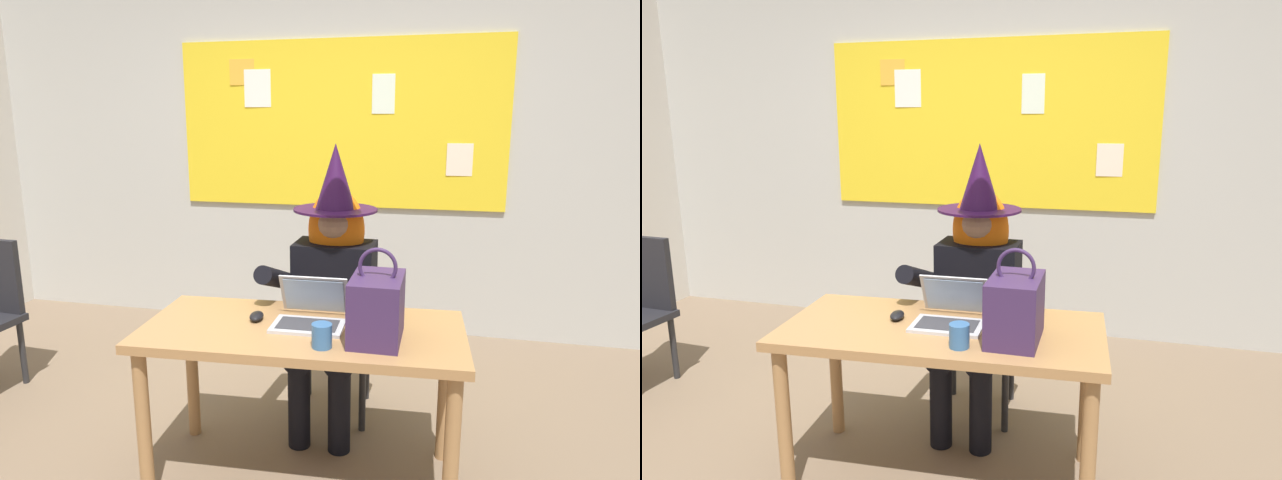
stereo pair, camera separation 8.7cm
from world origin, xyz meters
TOP-DOWN VIEW (x-y plane):
  - wall_back_bulletin at (0.00, 2.04)m, footprint 5.68×2.11m
  - desk_main at (0.22, 0.12)m, footprint 1.40×0.71m
  - chair_at_desk at (0.23, 0.79)m, footprint 0.45×0.45m
  - person_costumed at (0.23, 0.67)m, footprint 0.59×0.68m
  - laptop at (0.24, 0.17)m, footprint 0.31×0.29m
  - computer_mouse at (-0.00, 0.15)m, footprint 0.07×0.11m
  - handbag at (0.54, 0.06)m, footprint 0.20×0.30m
  - coffee_mug at (0.35, -0.07)m, footprint 0.08×0.08m

SIDE VIEW (x-z plane):
  - chair_at_desk at x=0.23m, z-range 0.05..0.94m
  - desk_main at x=0.22m, z-range 0.26..0.98m
  - computer_mouse at x=0.00m, z-range 0.72..0.76m
  - laptop at x=0.24m, z-range 0.67..0.87m
  - coffee_mug at x=0.35m, z-range 0.72..0.82m
  - person_costumed at x=0.23m, z-range 0.05..1.52m
  - handbag at x=0.54m, z-range 0.67..1.05m
  - wall_back_bulletin at x=0.00m, z-range 0.02..2.64m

